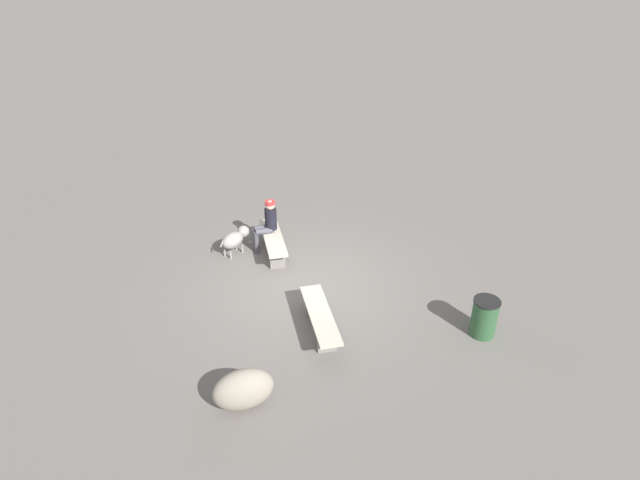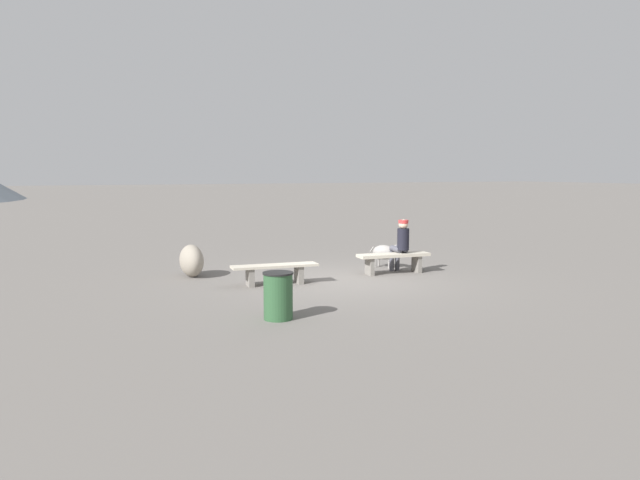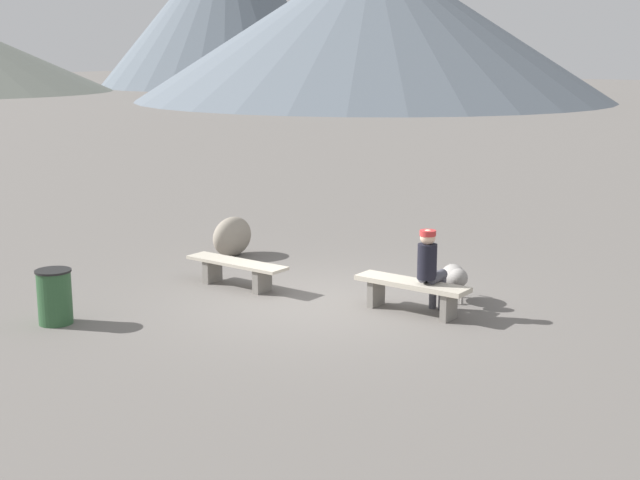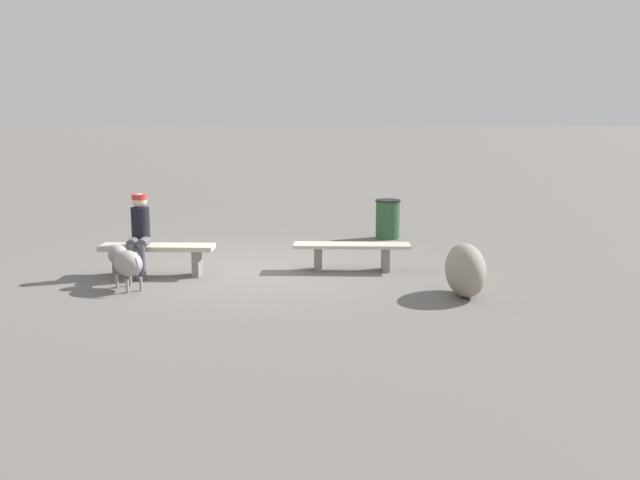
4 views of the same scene
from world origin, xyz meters
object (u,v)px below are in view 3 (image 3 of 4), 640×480
object	(u,v)px
trash_bin	(55,297)
boulder	(232,237)
dog	(454,277)
bench_left	(237,268)
bench_right	(412,289)
seated_person	(430,265)

from	to	relation	value
trash_bin	boulder	bearing A→B (deg)	93.85
dog	bench_left	bearing A→B (deg)	-107.32
bench_right	boulder	size ratio (longest dim) A/B	1.82
bench_left	boulder	world-z (taller)	boulder
bench_left	dog	size ratio (longest dim) A/B	2.38
bench_right	seated_person	distance (m)	0.46
boulder	seated_person	bearing A→B (deg)	-18.44
dog	boulder	world-z (taller)	boulder
seated_person	dog	bearing A→B (deg)	86.16
bench_right	dog	bearing A→B (deg)	74.73
seated_person	dog	world-z (taller)	seated_person
bench_right	seated_person	xyz separation A→B (m)	(0.25, 0.07, 0.38)
seated_person	boulder	world-z (taller)	seated_person
trash_bin	boulder	distance (m)	4.66
bench_left	boulder	size ratio (longest dim) A/B	1.92
seated_person	trash_bin	world-z (taller)	seated_person
bench_right	boulder	world-z (taller)	boulder
trash_bin	seated_person	bearing A→B (deg)	35.39
dog	boulder	xyz separation A→B (m)	(-4.75, 0.79, -0.03)
seated_person	trash_bin	distance (m)	5.35
bench_right	boulder	bearing A→B (deg)	165.74
seated_person	trash_bin	bearing A→B (deg)	-142.54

